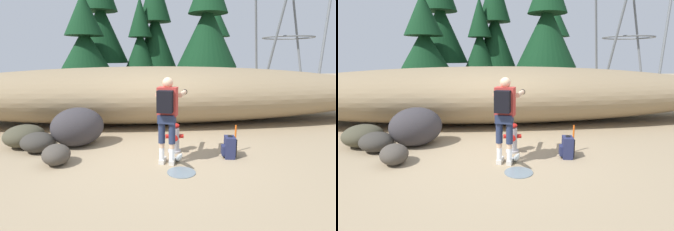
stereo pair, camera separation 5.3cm
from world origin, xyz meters
TOP-DOWN VIEW (x-y plane):
  - ground_plane at (0.00, 0.00)m, footprint 56.00×56.00m
  - dirt_embankment at (0.00, 3.27)m, footprint 15.61×3.20m
  - fire_hydrant at (0.27, 0.32)m, footprint 0.39×0.34m
  - hydrant_water_jet at (0.27, -0.43)m, footprint 0.51×1.25m
  - utility_worker at (0.06, -0.32)m, footprint 0.69×1.04m
  - spare_backpack at (1.35, -0.12)m, footprint 0.32×0.33m
  - boulder_large at (-1.91, 0.96)m, footprint 1.52×1.41m
  - boulder_mid at (-3.14, 1.00)m, footprint 1.24×1.25m
  - boulder_small at (-2.69, 0.60)m, footprint 1.00×0.98m
  - boulder_outlier at (-2.08, -0.19)m, footprint 0.67×0.75m
  - pine_tree_far_left at (-3.06, 8.15)m, footprint 2.76×2.76m
  - pine_tree_left at (-2.55, 10.10)m, footprint 2.78×2.78m
  - pine_tree_center at (-0.49, 9.11)m, footprint 1.88×1.88m
  - pine_tree_right at (0.30, 9.80)m, footprint 2.59×2.59m
  - pine_tree_far_right at (2.57, 7.44)m, footprint 2.77×2.77m
  - pine_tree_ridge_end at (3.65, 10.36)m, footprint 2.69×2.69m
  - survey_stake at (1.59, 0.20)m, footprint 0.04×0.04m

SIDE VIEW (x-z plane):
  - ground_plane at x=0.00m, z-range -0.04..0.00m
  - hydrant_water_jet at x=0.27m, z-range -0.25..0.38m
  - boulder_outlier at x=-2.08m, z-range 0.00..0.39m
  - boulder_small at x=-2.69m, z-range 0.00..0.43m
  - spare_backpack at x=1.35m, z-range -0.02..0.45m
  - boulder_mid at x=-3.14m, z-range 0.00..0.51m
  - survey_stake at x=1.59m, z-range 0.00..0.60m
  - fire_hydrant at x=0.27m, z-range -0.03..0.66m
  - boulder_large at x=-1.91m, z-range 0.00..0.90m
  - dirt_embankment at x=0.00m, z-range 0.00..1.75m
  - utility_worker at x=0.06m, z-range 0.23..1.89m
  - pine_tree_far_left at x=-3.06m, z-range 0.21..5.14m
  - pine_tree_center at x=-0.49m, z-range 0.20..5.17m
  - pine_tree_ridge_end at x=3.65m, z-range 0.36..5.33m
  - pine_tree_right at x=0.30m, z-range 0.08..6.68m
  - pine_tree_far_right at x=2.57m, z-range 0.38..6.71m
  - pine_tree_left at x=-2.55m, z-range 0.41..7.47m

